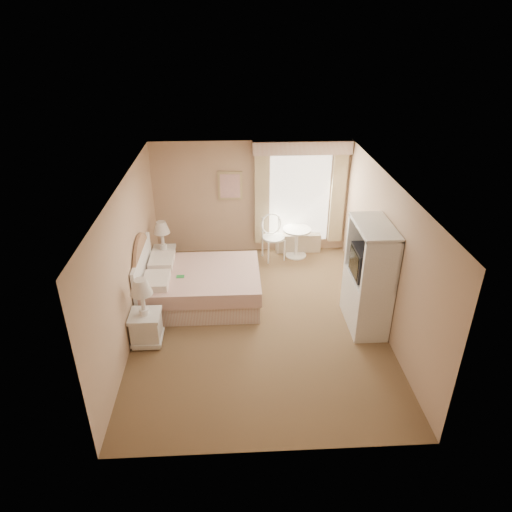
{
  "coord_description": "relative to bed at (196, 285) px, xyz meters",
  "views": [
    {
      "loc": [
        -0.4,
        -6.58,
        4.72
      ],
      "look_at": [
        -0.03,
        0.3,
        1.11
      ],
      "focal_mm": 32.0,
      "sensor_mm": 36.0,
      "label": 1
    }
  ],
  "objects": [
    {
      "name": "framed_art",
      "position": [
        0.67,
        2.05,
        1.2
      ],
      "size": [
        0.52,
        0.04,
        0.62
      ],
      "color": "tan",
      "rests_on": "room"
    },
    {
      "name": "cafe_chair",
      "position": [
        1.56,
        1.71,
        0.23
      ],
      "size": [
        0.6,
        0.6,
        1.0
      ],
      "rotation": [
        0.0,
        0.0,
        0.29
      ],
      "color": "white",
      "rests_on": "room"
    },
    {
      "name": "armoire",
      "position": [
        2.93,
        -0.84,
        0.42
      ],
      "size": [
        0.56,
        1.12,
        1.86
      ],
      "color": "white",
      "rests_on": "room"
    },
    {
      "name": "bed",
      "position": [
        0.0,
        0.0,
        0.0
      ],
      "size": [
        2.13,
        1.65,
        1.46
      ],
      "color": "tan",
      "rests_on": "room"
    },
    {
      "name": "room",
      "position": [
        1.12,
        -0.66,
        0.9
      ],
      "size": [
        4.21,
        5.51,
        2.51
      ],
      "color": "brown",
      "rests_on": "ground"
    },
    {
      "name": "nightstand_near",
      "position": [
        -0.72,
        -1.19,
        0.09
      ],
      "size": [
        0.48,
        0.48,
        1.17
      ],
      "color": "white",
      "rests_on": "room"
    },
    {
      "name": "nightstand_far",
      "position": [
        -0.72,
        1.17,
        0.07
      ],
      "size": [
        0.46,
        0.46,
        1.11
      ],
      "color": "white",
      "rests_on": "room"
    },
    {
      "name": "window",
      "position": [
        2.17,
        1.99,
        0.99
      ],
      "size": [
        2.05,
        0.22,
        2.51
      ],
      "color": "white",
      "rests_on": "room"
    },
    {
      "name": "round_table",
      "position": [
        2.1,
        1.74,
        0.08
      ],
      "size": [
        0.62,
        0.62,
        0.65
      ],
      "color": "white",
      "rests_on": "room"
    }
  ]
}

